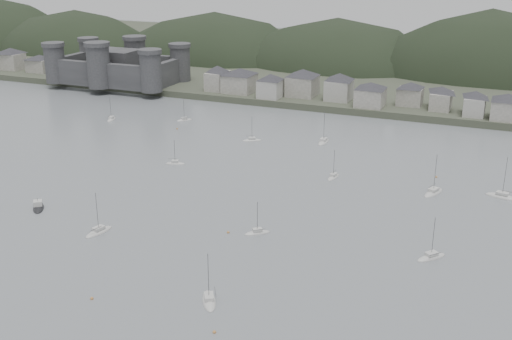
% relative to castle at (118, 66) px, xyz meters
% --- Properties ---
extents(ground, '(900.00, 900.00, 0.00)m').
position_rel_castle_xyz_m(ground, '(120.00, -179.80, -10.96)').
color(ground, slate).
rests_on(ground, ground).
extents(far_shore_land, '(900.00, 250.00, 3.00)m').
position_rel_castle_xyz_m(far_shore_land, '(120.00, 115.20, -9.46)').
color(far_shore_land, '#383D2D').
rests_on(far_shore_land, ground).
extents(forested_ridge, '(851.55, 103.94, 102.57)m').
position_rel_castle_xyz_m(forested_ridge, '(124.83, 89.60, -22.25)').
color(forested_ridge, black).
rests_on(forested_ridge, ground).
extents(castle, '(66.00, 43.00, 20.00)m').
position_rel_castle_xyz_m(castle, '(0.00, 0.00, 0.00)').
color(castle, '#353638').
rests_on(castle, far_shore_land).
extents(waterfront_town, '(451.48, 28.46, 12.92)m').
position_rel_castle_xyz_m(waterfront_town, '(170.59, 3.54, -2.30)').
color(waterfront_town, gray).
rests_on(waterfront_town, far_shore_land).
extents(sailboat_lead, '(6.81, 3.98, 8.91)m').
position_rel_castle_xyz_m(sailboat_lead, '(86.52, -94.19, -10.78)').
color(sailboat_lead, beige).
rests_on(sailboat_lead, ground).
extents(moored_fleet, '(256.55, 162.15, 13.01)m').
position_rel_castle_xyz_m(moored_fleet, '(111.80, -123.57, -10.79)').
color(moored_fleet, beige).
rests_on(moored_fleet, ground).
extents(motor_launch_far, '(7.29, 8.10, 3.92)m').
position_rel_castle_xyz_m(motor_launch_far, '(70.69, -141.43, -10.67)').
color(motor_launch_far, black).
rests_on(motor_launch_far, ground).
extents(mooring_buoys, '(159.26, 119.12, 0.70)m').
position_rel_castle_xyz_m(mooring_buoys, '(124.38, -127.36, -10.81)').
color(mooring_buoys, '#B87B3D').
rests_on(mooring_buoys, ground).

